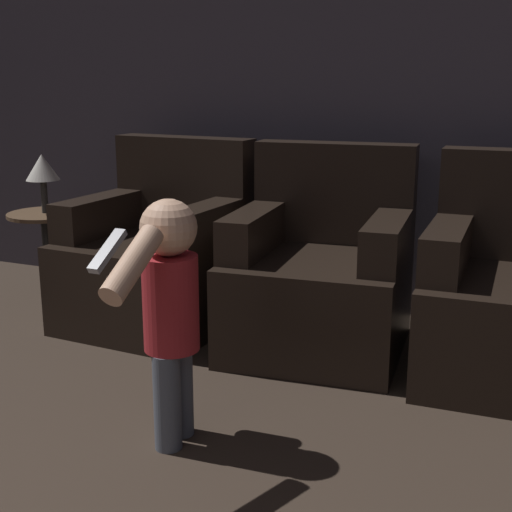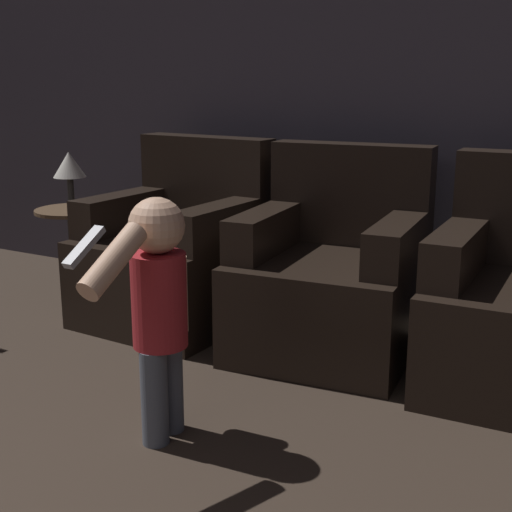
% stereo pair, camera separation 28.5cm
% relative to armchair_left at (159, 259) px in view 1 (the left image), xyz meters
% --- Properties ---
extents(wall_back, '(8.40, 0.05, 2.60)m').
position_rel_armchair_left_xyz_m(wall_back, '(0.78, 0.65, 0.96)').
color(wall_back, '#3D3842').
rests_on(wall_back, ground_plane).
extents(armchair_left, '(0.83, 0.85, 0.95)m').
position_rel_armchair_left_xyz_m(armchair_left, '(0.00, 0.00, 0.00)').
color(armchair_left, black).
rests_on(armchair_left, ground_plane).
extents(armchair_middle, '(0.87, 0.89, 0.95)m').
position_rel_armchair_left_xyz_m(armchair_middle, '(0.89, -0.00, 0.00)').
color(armchair_middle, black).
rests_on(armchair_middle, ground_plane).
extents(person_toddler, '(0.19, 0.60, 0.88)m').
position_rel_armchair_left_xyz_m(person_toddler, '(0.72, -1.11, 0.18)').
color(person_toddler, '#474C56').
rests_on(person_toddler, ground_plane).
extents(side_table, '(0.41, 0.41, 0.54)m').
position_rel_armchair_left_xyz_m(side_table, '(-0.68, -0.05, 0.10)').
color(side_table, black).
rests_on(side_table, ground_plane).
extents(lamp, '(0.18, 0.18, 0.32)m').
position_rel_armchair_left_xyz_m(lamp, '(-0.68, -0.05, 0.45)').
color(lamp, '#262626').
rests_on(lamp, side_table).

